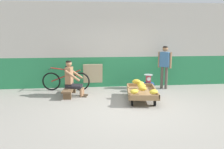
# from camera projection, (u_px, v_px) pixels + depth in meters

# --- Properties ---
(ground_plane) EXTENTS (80.00, 80.00, 0.00)m
(ground_plane) POSITION_uv_depth(u_px,v_px,m) (131.00, 110.00, 6.06)
(ground_plane) COLOR gray
(back_wall) EXTENTS (16.00, 0.30, 3.05)m
(back_wall) POSITION_uv_depth(u_px,v_px,m) (118.00, 45.00, 8.49)
(back_wall) COLOR #287F4C
(back_wall) RESTS_ON ground
(banana_cart) EXTENTS (1.02, 1.54, 0.36)m
(banana_cart) POSITION_uv_depth(u_px,v_px,m) (142.00, 93.00, 6.85)
(banana_cart) COLOR #99754C
(banana_cart) RESTS_ON ground
(banana_pile) EXTENTS (0.80, 1.27, 0.26)m
(banana_pile) POSITION_uv_depth(u_px,v_px,m) (141.00, 86.00, 6.72)
(banana_pile) COLOR gold
(banana_pile) RESTS_ON banana_cart
(low_bench) EXTENTS (0.43, 1.13, 0.27)m
(low_bench) POSITION_uv_depth(u_px,v_px,m) (70.00, 90.00, 7.34)
(low_bench) COLOR brown
(low_bench) RESTS_ON ground
(vendor_seated) EXTENTS (0.72, 0.56, 1.14)m
(vendor_seated) POSITION_uv_depth(u_px,v_px,m) (72.00, 79.00, 7.26)
(vendor_seated) COLOR #9E704C
(vendor_seated) RESTS_ON ground
(plastic_crate) EXTENTS (0.36, 0.28, 0.30)m
(plastic_crate) POSITION_uv_depth(u_px,v_px,m) (148.00, 87.00, 7.88)
(plastic_crate) COLOR #234CA8
(plastic_crate) RESTS_ON ground
(weighing_scale) EXTENTS (0.30, 0.30, 0.29)m
(weighing_scale) POSITION_uv_depth(u_px,v_px,m) (148.00, 79.00, 7.82)
(weighing_scale) COLOR #28282D
(weighing_scale) RESTS_ON plastic_crate
(bicycle_near_left) EXTENTS (1.66, 0.48, 0.86)m
(bicycle_near_left) POSITION_uv_depth(u_px,v_px,m) (66.00, 81.00, 7.99)
(bicycle_near_left) COLOR black
(bicycle_near_left) RESTS_ON ground
(sign_board) EXTENTS (0.70, 0.22, 0.88)m
(sign_board) POSITION_uv_depth(u_px,v_px,m) (93.00, 76.00, 8.40)
(sign_board) COLOR #C6B289
(sign_board) RESTS_ON ground
(customer_adult) EXTENTS (0.41, 0.35, 1.53)m
(customer_adult) POSITION_uv_depth(u_px,v_px,m) (165.00, 62.00, 8.14)
(customer_adult) COLOR brown
(customer_adult) RESTS_ON ground
(shopping_bag) EXTENTS (0.18, 0.12, 0.24)m
(shopping_bag) POSITION_uv_depth(u_px,v_px,m) (147.00, 91.00, 7.46)
(shopping_bag) COLOR silver
(shopping_bag) RESTS_ON ground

